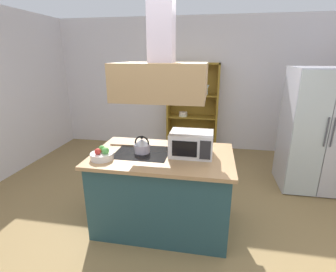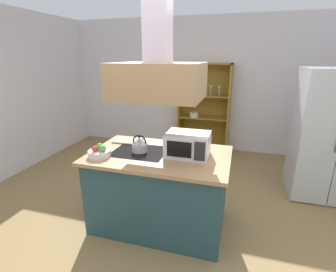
{
  "view_description": "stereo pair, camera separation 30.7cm",
  "coord_description": "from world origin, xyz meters",
  "px_view_note": "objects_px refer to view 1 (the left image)",
  "views": [
    {
      "loc": [
        0.37,
        -2.37,
        1.94
      ],
      "look_at": [
        -0.15,
        0.51,
        1.0
      ],
      "focal_mm": 26.69,
      "sensor_mm": 36.0,
      "label": 1
    },
    {
      "loc": [
        0.67,
        -2.3,
        1.94
      ],
      "look_at": [
        -0.15,
        0.51,
        1.0
      ],
      "focal_mm": 26.69,
      "sensor_mm": 36.0,
      "label": 2
    }
  ],
  "objects_px": {
    "fruit_bowl": "(102,155)",
    "cutting_board": "(127,142)",
    "refrigerator": "(317,131)",
    "dish_cabinet": "(192,113)",
    "kettle": "(142,146)",
    "microwave": "(191,144)"
  },
  "relations": [
    {
      "from": "refrigerator",
      "to": "cutting_board",
      "type": "distance_m",
      "value": 2.76
    },
    {
      "from": "refrigerator",
      "to": "microwave",
      "type": "height_order",
      "value": "refrigerator"
    },
    {
      "from": "dish_cabinet",
      "to": "fruit_bowl",
      "type": "relative_size",
      "value": 7.49
    },
    {
      "from": "cutting_board",
      "to": "fruit_bowl",
      "type": "relative_size",
      "value": 1.4
    },
    {
      "from": "kettle",
      "to": "fruit_bowl",
      "type": "height_order",
      "value": "kettle"
    },
    {
      "from": "refrigerator",
      "to": "dish_cabinet",
      "type": "distance_m",
      "value": 2.35
    },
    {
      "from": "cutting_board",
      "to": "dish_cabinet",
      "type": "bearing_deg",
      "value": 74.9
    },
    {
      "from": "dish_cabinet",
      "to": "microwave",
      "type": "distance_m",
      "value": 2.61
    },
    {
      "from": "fruit_bowl",
      "to": "cutting_board",
      "type": "bearing_deg",
      "value": 81.62
    },
    {
      "from": "cutting_board",
      "to": "fruit_bowl",
      "type": "xyz_separation_m",
      "value": [
        -0.08,
        -0.54,
        0.04
      ]
    },
    {
      "from": "kettle",
      "to": "fruit_bowl",
      "type": "xyz_separation_m",
      "value": [
        -0.36,
        -0.25,
        -0.03
      ]
    },
    {
      "from": "cutting_board",
      "to": "microwave",
      "type": "height_order",
      "value": "microwave"
    },
    {
      "from": "dish_cabinet",
      "to": "kettle",
      "type": "relative_size",
      "value": 9.23
    },
    {
      "from": "kettle",
      "to": "microwave",
      "type": "distance_m",
      "value": 0.55
    },
    {
      "from": "refrigerator",
      "to": "dish_cabinet",
      "type": "height_order",
      "value": "dish_cabinet"
    },
    {
      "from": "kettle",
      "to": "microwave",
      "type": "bearing_deg",
      "value": 3.44
    },
    {
      "from": "refrigerator",
      "to": "dish_cabinet",
      "type": "xyz_separation_m",
      "value": [
        -1.94,
        1.32,
        -0.1
      ]
    },
    {
      "from": "dish_cabinet",
      "to": "kettle",
      "type": "distance_m",
      "value": 2.65
    },
    {
      "from": "kettle",
      "to": "dish_cabinet",
      "type": "bearing_deg",
      "value": 82.48
    },
    {
      "from": "refrigerator",
      "to": "kettle",
      "type": "height_order",
      "value": "refrigerator"
    },
    {
      "from": "kettle",
      "to": "fruit_bowl",
      "type": "relative_size",
      "value": 0.81
    },
    {
      "from": "dish_cabinet",
      "to": "fruit_bowl",
      "type": "height_order",
      "value": "dish_cabinet"
    }
  ]
}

